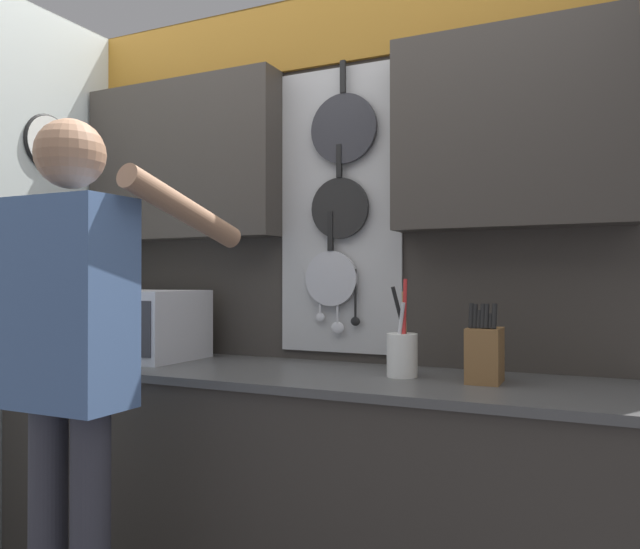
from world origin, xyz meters
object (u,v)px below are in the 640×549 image
object	(u,v)px
microwave	(140,324)
person	(73,345)
knife_block	(485,354)
utensil_crock	(402,352)

from	to	relation	value
microwave	person	xyz separation A→B (m)	(0.34, -0.69, -0.01)
knife_block	microwave	bearing A→B (deg)	-180.00
microwave	utensil_crock	size ratio (longest dim) A/B	1.43
knife_block	utensil_crock	xyz separation A→B (m)	(-0.29, 0.00, -0.01)
person	knife_block	bearing A→B (deg)	31.21
microwave	person	bearing A→B (deg)	-63.60
knife_block	person	xyz separation A→B (m)	(-1.14, -0.69, 0.04)
utensil_crock	microwave	bearing A→B (deg)	-179.94
person	utensil_crock	bearing A→B (deg)	39.06
microwave	person	distance (m)	0.77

